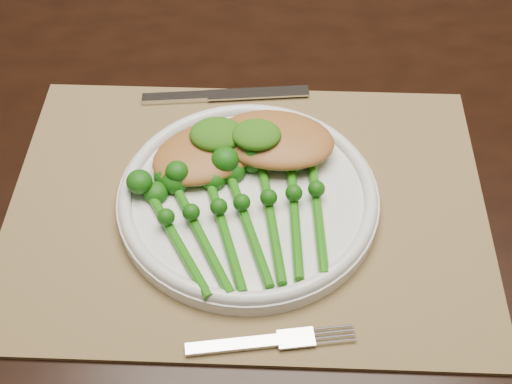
{
  "coord_description": "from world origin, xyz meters",
  "views": [
    {
      "loc": [
        0.07,
        -0.65,
        1.3
      ],
      "look_at": [
        0.06,
        -0.2,
        0.78
      ],
      "focal_mm": 50.0,
      "sensor_mm": 36.0,
      "label": 1
    }
  ],
  "objects_px": {
    "dining_table": "(292,260)",
    "broccolini_bundle": "(248,226)",
    "dinner_plate": "(248,197)",
    "chicken_fillet_left": "(207,152)",
    "placemat": "(247,206)"
  },
  "relations": [
    {
      "from": "dining_table",
      "to": "broccolini_bundle",
      "type": "bearing_deg",
      "value": -111.42
    },
    {
      "from": "dinner_plate",
      "to": "broccolini_bundle",
      "type": "distance_m",
      "value": 0.04
    },
    {
      "from": "dinner_plate",
      "to": "chicken_fillet_left",
      "type": "bearing_deg",
      "value": 132.78
    },
    {
      "from": "dinner_plate",
      "to": "broccolini_bundle",
      "type": "relative_size",
      "value": 1.21
    },
    {
      "from": "dining_table",
      "to": "broccolini_bundle",
      "type": "height_order",
      "value": "broccolini_bundle"
    },
    {
      "from": "dining_table",
      "to": "broccolini_bundle",
      "type": "xyz_separation_m",
      "value": [
        -0.06,
        -0.24,
        0.4
      ]
    },
    {
      "from": "chicken_fillet_left",
      "to": "broccolini_bundle",
      "type": "bearing_deg",
      "value": -94.67
    },
    {
      "from": "placemat",
      "to": "dinner_plate",
      "type": "height_order",
      "value": "dinner_plate"
    },
    {
      "from": "placemat",
      "to": "chicken_fillet_left",
      "type": "bearing_deg",
      "value": 132.75
    },
    {
      "from": "placemat",
      "to": "broccolini_bundle",
      "type": "xyz_separation_m",
      "value": [
        0.0,
        -0.04,
        0.02
      ]
    },
    {
      "from": "dining_table",
      "to": "chicken_fillet_left",
      "type": "bearing_deg",
      "value": -131.19
    },
    {
      "from": "dining_table",
      "to": "placemat",
      "type": "distance_m",
      "value": 0.43
    },
    {
      "from": "dining_table",
      "to": "broccolini_bundle",
      "type": "relative_size",
      "value": 8.06
    },
    {
      "from": "broccolini_bundle",
      "to": "chicken_fillet_left",
      "type": "bearing_deg",
      "value": 101.48
    },
    {
      "from": "placemat",
      "to": "chicken_fillet_left",
      "type": "height_order",
      "value": "chicken_fillet_left"
    }
  ]
}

